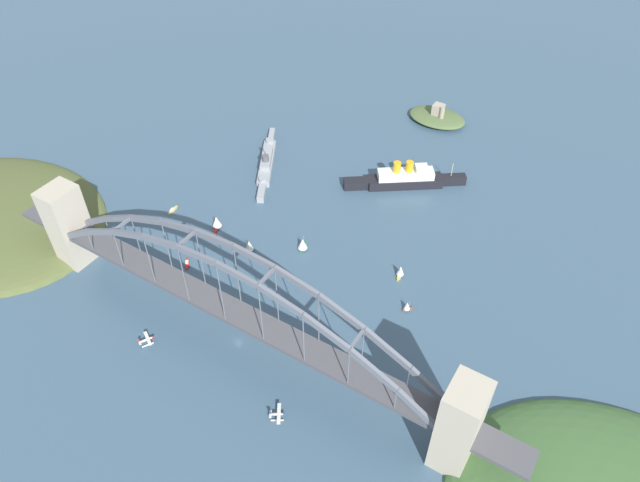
{
  "coord_description": "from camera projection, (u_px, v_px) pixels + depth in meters",
  "views": [
    {
      "loc": [
        134.2,
        -135.77,
        246.44
      ],
      "look_at": [
        0.0,
        79.92,
        8.0
      ],
      "focal_mm": 33.14,
      "sensor_mm": 36.0,
      "label": 1
    }
  ],
  "objects": [
    {
      "name": "small_boat_0",
      "position": [
        400.0,
        271.0,
        335.99
      ],
      "size": [
        4.84,
        7.66,
        8.58
      ],
      "color": "gold",
      "rests_on": "ground"
    },
    {
      "name": "fort_island_mid_harbor",
      "position": [
        437.0,
        117.0,
        457.74
      ],
      "size": [
        44.41,
        31.12,
        14.9
      ],
      "color": "#4C6038",
      "rests_on": "ground"
    },
    {
      "name": "small_boat_1",
      "position": [
        173.0,
        210.0,
        380.43
      ],
      "size": [
        2.93,
        9.08,
        1.94
      ],
      "color": "gold",
      "rests_on": "ground"
    },
    {
      "name": "small_boat_2",
      "position": [
        249.0,
        246.0,
        351.01
      ],
      "size": [
        5.67,
        9.04,
        8.93
      ],
      "color": "#234C8C",
      "rests_on": "ground"
    },
    {
      "name": "ground_plane",
      "position": [
        238.0,
        342.0,
        304.4
      ],
      "size": [
        1400.0,
        1400.0,
        0.0
      ],
      "primitive_type": "plane",
      "color": "#385166"
    },
    {
      "name": "naval_cruiser",
      "position": [
        267.0,
        162.0,
        414.48
      ],
      "size": [
        45.41,
        75.22,
        17.57
      ],
      "color": "gray",
      "rests_on": "ground"
    },
    {
      "name": "ocean_liner",
      "position": [
        405.0,
        179.0,
        396.44
      ],
      "size": [
        71.2,
        53.98,
        19.2
      ],
      "color": "black",
      "rests_on": "ground"
    },
    {
      "name": "small_boat_5",
      "position": [
        407.0,
        306.0,
        317.88
      ],
      "size": [
        5.31,
        5.64,
        6.79
      ],
      "color": "brown",
      "rests_on": "ground"
    },
    {
      "name": "seaplane_taxiing_near_bridge",
      "position": [
        278.0,
        415.0,
        271.79
      ],
      "size": [
        8.5,
        10.04,
        4.72
      ],
      "color": "#B7B7B2",
      "rests_on": "ground"
    },
    {
      "name": "harbor_arch_bridge",
      "position": [
        233.0,
        308.0,
        285.85
      ],
      "size": [
        297.3,
        19.15,
        64.97
      ],
      "color": "#ADA38E",
      "rests_on": "ground"
    },
    {
      "name": "small_boat_6",
      "position": [
        217.0,
        222.0,
        366.1
      ],
      "size": [
        7.46,
        10.32,
        9.74
      ],
      "color": "#B2231E",
      "rests_on": "ground"
    },
    {
      "name": "seaplane_second_in_formation",
      "position": [
        147.0,
        340.0,
        302.71
      ],
      "size": [
        9.43,
        8.37,
        4.85
      ],
      "color": "#B7B7B2",
      "rests_on": "ground"
    },
    {
      "name": "small_boat_3",
      "position": [
        187.0,
        263.0,
        344.97
      ],
      "size": [
        6.64,
        7.64,
        2.12
      ],
      "color": "#B2231E",
      "rests_on": "ground"
    },
    {
      "name": "small_boat_4",
      "position": [
        303.0,
        244.0,
        352.11
      ],
      "size": [
        6.63,
        10.43,
        9.27
      ],
      "color": "#2D6B3D",
      "rests_on": "ground"
    }
  ]
}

